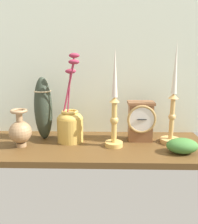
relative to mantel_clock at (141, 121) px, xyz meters
The scene contains 9 objects.
ground_plane 25.16cm from the mantel_clock, 167.10° to the right, with size 100.00×36.00×2.40cm, color brown.
back_wall 35.07cm from the mantel_clock, 149.16° to the left, with size 120.00×2.00×65.00cm, color silver.
mantel_clock is the anchor object (origin of this frame).
candlestick_tall_left 14.15cm from the mantel_clock, ahead, with size 8.52×8.52×42.71cm.
candlestick_tall_center 14.60cm from the mantel_clock, 149.33° to the right, with size 7.41×7.41×39.48cm.
brass_vase_bulbous 50.51cm from the mantel_clock, behind, with size 9.08×9.08×15.54cm.
brass_vase_jar 30.39cm from the mantel_clock, behind, with size 11.14×11.14×37.50cm.
tall_ceramic_vase 42.78cm from the mantel_clock, behind, with size 7.82×7.82×27.68cm.
ivy_sprig 20.51cm from the mantel_clock, 43.83° to the right, with size 11.99×8.39×5.81cm.
Camera 1 is at (6.83, -95.23, 36.06)cm, focal length 38.45 mm.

